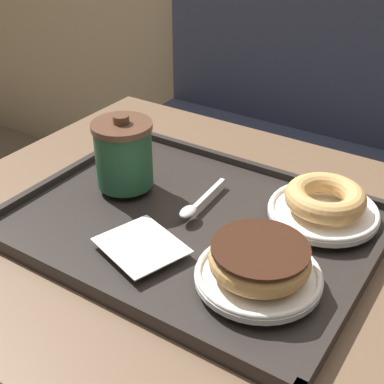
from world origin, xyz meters
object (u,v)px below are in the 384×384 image
object	(u,v)px
coffee_cup_front	(124,154)
donut_chocolate_glazed	(260,259)
donut_plain	(325,198)
spoon	(194,206)

from	to	relation	value
coffee_cup_front	donut_chocolate_glazed	bearing A→B (deg)	-17.89
donut_plain	spoon	distance (m)	0.19
donut_chocolate_glazed	donut_plain	xyz separation A→B (m)	(0.01, 0.18, -0.00)
donut_chocolate_glazed	spoon	size ratio (longest dim) A/B	0.95
donut_plain	donut_chocolate_glazed	bearing A→B (deg)	-94.53
donut_plain	spoon	bearing A→B (deg)	-151.54
donut_plain	spoon	size ratio (longest dim) A/B	0.89
coffee_cup_front	spoon	size ratio (longest dim) A/B	0.90
donut_chocolate_glazed	donut_plain	bearing A→B (deg)	85.47
coffee_cup_front	spoon	xyz separation A→B (m)	(0.13, -0.00, -0.05)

